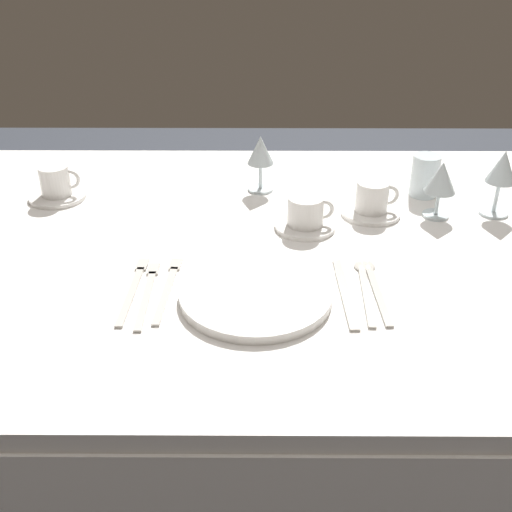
% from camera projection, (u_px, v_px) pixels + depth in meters
% --- Properties ---
extents(ground_plane, '(6.00, 6.00, 0.00)m').
position_uv_depth(ground_plane, '(268.00, 479.00, 1.68)').
color(ground_plane, '#383D47').
extents(dining_table, '(1.80, 1.11, 0.74)m').
position_uv_depth(dining_table, '(271.00, 274.00, 1.35)').
color(dining_table, white).
rests_on(dining_table, ground).
extents(dinner_plate, '(0.28, 0.28, 0.02)m').
position_uv_depth(dinner_plate, '(256.00, 294.00, 1.12)').
color(dinner_plate, white).
rests_on(dinner_plate, dining_table).
extents(fork_outer, '(0.03, 0.22, 0.00)m').
position_uv_depth(fork_outer, '(168.00, 287.00, 1.15)').
color(fork_outer, beige).
rests_on(fork_outer, dining_table).
extents(fork_inner, '(0.02, 0.22, 0.00)m').
position_uv_depth(fork_inner, '(148.00, 292.00, 1.14)').
color(fork_inner, beige).
rests_on(fork_inner, dining_table).
extents(fork_salad, '(0.03, 0.23, 0.00)m').
position_uv_depth(fork_salad, '(134.00, 288.00, 1.15)').
color(fork_salad, beige).
rests_on(fork_salad, dining_table).
extents(dinner_knife, '(0.02, 0.23, 0.00)m').
position_uv_depth(dinner_knife, '(346.00, 294.00, 1.13)').
color(dinner_knife, beige).
rests_on(dinner_knife, dining_table).
extents(spoon_soup, '(0.03, 0.22, 0.01)m').
position_uv_depth(spoon_soup, '(364.00, 284.00, 1.16)').
color(spoon_soup, beige).
rests_on(spoon_soup, dining_table).
extents(spoon_dessert, '(0.03, 0.22, 0.01)m').
position_uv_depth(spoon_dessert, '(374.00, 283.00, 1.16)').
color(spoon_dessert, beige).
rests_on(spoon_dessert, dining_table).
extents(saucer_left, '(0.13, 0.13, 0.01)m').
position_uv_depth(saucer_left, '(305.00, 226.00, 1.36)').
color(saucer_left, white).
rests_on(saucer_left, dining_table).
extents(coffee_cup_left, '(0.10, 0.08, 0.06)m').
position_uv_depth(coffee_cup_left, '(306.00, 211.00, 1.35)').
color(coffee_cup_left, white).
rests_on(coffee_cup_left, saucer_left).
extents(saucer_right, '(0.14, 0.14, 0.01)m').
position_uv_depth(saucer_right, '(58.00, 196.00, 1.50)').
color(saucer_right, white).
rests_on(saucer_right, dining_table).
extents(coffee_cup_right, '(0.10, 0.07, 0.07)m').
position_uv_depth(coffee_cup_right, '(56.00, 181.00, 1.48)').
color(coffee_cup_right, white).
rests_on(coffee_cup_right, saucer_right).
extents(saucer_far, '(0.14, 0.14, 0.01)m').
position_uv_depth(saucer_far, '(370.00, 212.00, 1.42)').
color(saucer_far, white).
rests_on(saucer_far, dining_table).
extents(coffee_cup_far, '(0.10, 0.07, 0.07)m').
position_uv_depth(coffee_cup_far, '(373.00, 196.00, 1.40)').
color(coffee_cup_far, white).
rests_on(coffee_cup_far, saucer_far).
extents(wine_glass_centre, '(0.07, 0.07, 0.13)m').
position_uv_depth(wine_glass_centre, '(441.00, 180.00, 1.37)').
color(wine_glass_centre, silver).
rests_on(wine_glass_centre, dining_table).
extents(wine_glass_left, '(0.06, 0.06, 0.14)m').
position_uv_depth(wine_glass_left, '(261.00, 153.00, 1.50)').
color(wine_glass_left, silver).
rests_on(wine_glass_left, dining_table).
extents(wine_glass_right, '(0.07, 0.07, 0.15)m').
position_uv_depth(wine_glass_right, '(502.00, 171.00, 1.38)').
color(wine_glass_right, silver).
rests_on(wine_glass_right, dining_table).
extents(drink_tumbler, '(0.07, 0.07, 0.10)m').
position_uv_depth(drink_tumbler, '(425.00, 178.00, 1.50)').
color(drink_tumbler, silver).
rests_on(drink_tumbler, dining_table).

